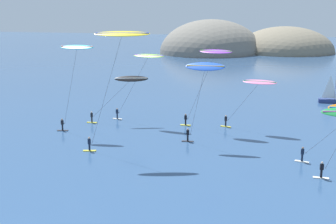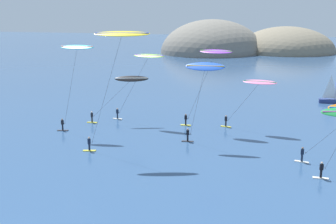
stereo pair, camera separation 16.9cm
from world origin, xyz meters
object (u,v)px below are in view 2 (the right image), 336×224
Objects in this scene: kitesurfer_cyan at (75,56)px; kitesurfer_yellow at (119,42)px; kitesurfer_black at (128,83)px; kitesurfer_pink at (257,86)px; sailboat_near at (335,100)px; kitesurfer_blue at (204,73)px; kitesurfer_purple at (213,58)px; kitesurfer_lime at (145,62)px.

kitesurfer_yellow reaches higher than kitesurfer_cyan.
kitesurfer_cyan is 0.85× the size of kitesurfer_yellow.
kitesurfer_black is (4.25, 6.82, -4.39)m from kitesurfer_cyan.
kitesurfer_pink is 18.35m from kitesurfer_black.
sailboat_near is 0.68× the size of kitesurfer_black.
kitesurfer_blue is 7.05m from kitesurfer_purple.
kitesurfer_blue is (-16.45, -30.85, 8.12)m from sailboat_near.
kitesurfer_pink is (-11.11, -22.89, 5.53)m from sailboat_near.
kitesurfer_pink is at bearing -115.89° from sailboat_near.
kitesurfer_purple is at bearing 94.32° from kitesurfer_blue.
kitesurfer_lime is 1.01× the size of kitesurfer_blue.
kitesurfer_blue reaches higher than kitesurfer_black.
kitesurfer_black is at bearing -176.74° from kitesurfer_purple.
kitesurfer_pink is at bearing 3.34° from kitesurfer_lime.
kitesurfer_yellow is (9.14, -5.67, 2.29)m from kitesurfer_cyan.
kitesurfer_blue is 1.31× the size of kitesurfer_pink.
kitesurfer_black reaches higher than sailboat_near.
kitesurfer_lime is 10.27m from kitesurfer_cyan.
sailboat_near is at bearing 39.95° from kitesurfer_black.
sailboat_near is at bearing 41.54° from kitesurfer_lime.
kitesurfer_yellow reaches higher than kitesurfer_pink.
kitesurfer_yellow is (-7.51, -13.20, 2.80)m from kitesurfer_purple.
kitesurfer_yellow is at bearing -119.65° from kitesurfer_purple.
sailboat_near is 0.78× the size of kitesurfer_pink.
kitesurfer_black is 14.99m from kitesurfer_yellow.
kitesurfer_lime is 12.58m from kitesurfer_blue.
kitesurfer_blue is at bearing -118.07° from sailboat_near.
kitesurfer_blue is at bearing -34.02° from kitesurfer_lime.
sailboat_near is 36.85m from kitesurfer_lime.
sailboat_near is 0.51× the size of kitesurfer_cyan.
kitesurfer_yellow reaches higher than sailboat_near.
kitesurfer_lime reaches higher than kitesurfer_pink.
kitesurfer_lime is 1.17× the size of kitesurfer_black.
kitesurfer_lime reaches higher than kitesurfer_blue.
kitesurfer_blue is at bearing -85.68° from kitesurfer_purple.
kitesurfer_blue is 0.91× the size of kitesurfer_purple.
kitesurfer_black is at bearing 58.08° from kitesurfer_cyan.
kitesurfer_yellow is (-8.04, -6.24, 3.83)m from kitesurfer_blue.
kitesurfer_blue is at bearing -123.85° from kitesurfer_pink.
kitesurfer_purple is (-5.86, -1.01, 3.61)m from kitesurfer_pink.
kitesurfer_purple is at bearing 60.35° from kitesurfer_yellow.
sailboat_near is 35.89m from kitesurfer_blue.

